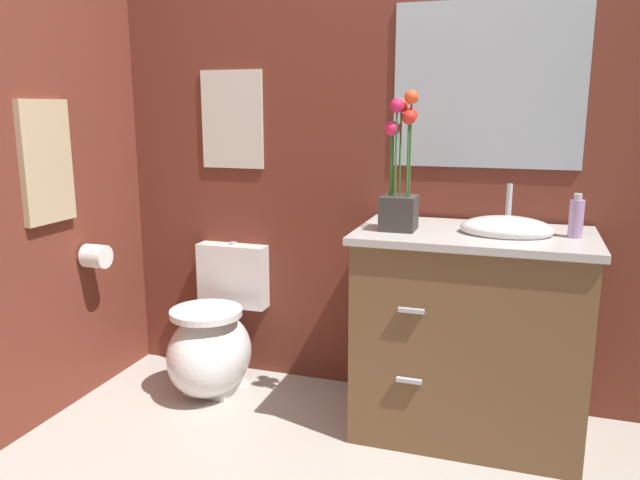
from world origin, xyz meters
The scene contains 9 objects.
wall_back centered at (0.20, 1.47, 1.25)m, with size 4.24×0.05×2.50m, color maroon.
toilet centered at (-0.80, 1.18, 0.24)m, with size 0.38×0.59×0.69m.
vanity_cabinet centered at (0.41, 1.15, 0.45)m, with size 0.94×0.56×1.05m.
flower_vase centered at (0.10, 1.10, 1.07)m, with size 0.14×0.14×0.56m.
soap_bottle centered at (0.78, 1.16, 0.95)m, with size 0.05×0.05×0.17m.
wall_poster centered at (-0.80, 1.44, 1.30)m, with size 0.32×0.01×0.47m, color silver.
wall_mirror centered at (0.40, 1.44, 1.45)m, with size 0.80×0.01×0.70m, color #B2BCC6.
hanging_towel centered at (-1.35, 0.78, 1.13)m, with size 0.03×0.28×0.52m, color tan.
toilet_paper_roll centered at (-1.29, 0.98, 0.68)m, with size 0.11×0.11×0.11m, color white.
Camera 1 is at (0.58, -1.37, 1.36)m, focal length 34.93 mm.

